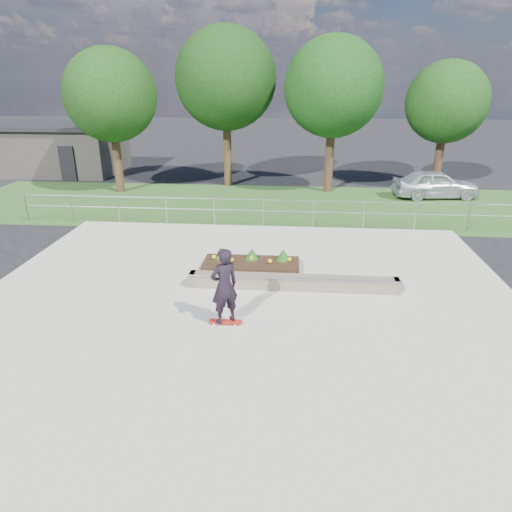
{
  "coord_description": "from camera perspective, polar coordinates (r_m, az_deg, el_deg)",
  "views": [
    {
      "loc": [
        1.18,
        -10.21,
        5.74
      ],
      "look_at": [
        0.2,
        1.5,
        1.1
      ],
      "focal_mm": 32.0,
      "sensor_mm": 36.0,
      "label": 1
    }
  ],
  "objects": [
    {
      "name": "ground",
      "position": [
        11.77,
        -1.59,
        -7.64
      ],
      "size": [
        120.0,
        120.0,
        0.0
      ],
      "primitive_type": "plane",
      "color": "black",
      "rests_on": "ground"
    },
    {
      "name": "grass_verge",
      "position": [
        22.0,
        1.55,
        6.44
      ],
      "size": [
        30.0,
        8.0,
        0.02
      ],
      "primitive_type": "cube",
      "color": "#294D1F",
      "rests_on": "ground"
    },
    {
      "name": "concrete_slab",
      "position": [
        11.76,
        -1.59,
        -7.51
      ],
      "size": [
        15.0,
        15.0,
        0.06
      ],
      "primitive_type": "cube",
      "color": "#B1AD9D",
      "rests_on": "ground"
    },
    {
      "name": "fence",
      "position": [
        18.43,
        0.94,
        5.89
      ],
      "size": [
        20.06,
        0.06,
        1.2
      ],
      "color": "gray",
      "rests_on": "ground"
    },
    {
      "name": "building",
      "position": [
        32.31,
        -23.87,
        12.24
      ],
      "size": [
        8.4,
        5.4,
        3.0
      ],
      "color": "#312E2B",
      "rests_on": "ground"
    },
    {
      "name": "tree_far_left",
      "position": [
        24.98,
        -17.74,
        18.56
      ],
      "size": [
        4.55,
        4.55,
        7.15
      ],
      "color": "#362315",
      "rests_on": "ground"
    },
    {
      "name": "tree_mid_left",
      "position": [
        25.48,
        -3.79,
        21.2
      ],
      "size": [
        5.25,
        5.25,
        8.25
      ],
      "color": "#342414",
      "rests_on": "ground"
    },
    {
      "name": "tree_mid_right",
      "position": [
        24.29,
        9.66,
        20.06
      ],
      "size": [
        4.9,
        4.9,
        7.7
      ],
      "color": "#342014",
      "rests_on": "ground"
    },
    {
      "name": "tree_far_right",
      "position": [
        26.91,
        22.75,
        17.28
      ],
      "size": [
        4.2,
        4.2,
        6.6
      ],
      "color": "#341F14",
      "rests_on": "ground"
    },
    {
      "name": "grind_ledge",
      "position": [
        13.07,
        4.61,
        -3.31
      ],
      "size": [
        6.0,
        0.44,
        0.43
      ],
      "color": "brown",
      "rests_on": "concrete_slab"
    },
    {
      "name": "planter_bed",
      "position": [
        14.4,
        -0.59,
        -0.89
      ],
      "size": [
        3.0,
        1.2,
        0.61
      ],
      "color": "black",
      "rests_on": "concrete_slab"
    },
    {
      "name": "skateboarder",
      "position": [
        10.89,
        -3.99,
        -3.8
      ],
      "size": [
        0.83,
        0.77,
        1.99
      ],
      "color": "white",
      "rests_on": "concrete_slab"
    },
    {
      "name": "parked_car",
      "position": [
        24.85,
        21.5,
        8.38
      ],
      "size": [
        4.34,
        2.16,
        1.42
      ],
      "primitive_type": "imported",
      "rotation": [
        0.0,
        0.0,
        1.69
      ],
      "color": "silver",
      "rests_on": "ground"
    }
  ]
}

